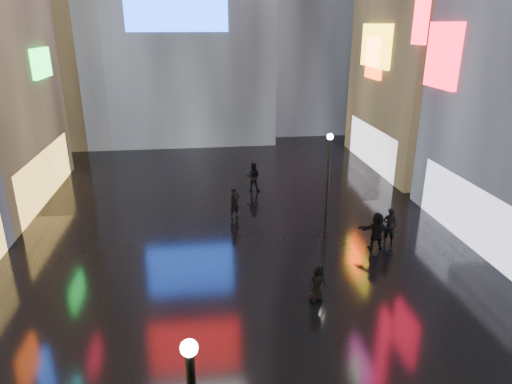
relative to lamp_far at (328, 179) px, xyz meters
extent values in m
plane|color=black|center=(-4.48, 1.05, -2.94)|extent=(140.00, 140.00, 0.00)
cube|color=#FFC659|center=(-15.58, 7.05, -1.44)|extent=(0.20, 10.00, 3.00)
cube|color=green|center=(-15.33, 8.88, 4.97)|extent=(0.25, 3.00, 1.71)
cube|color=white|center=(6.62, -1.95, -1.44)|extent=(0.20, 9.00, 3.00)
cube|color=red|center=(6.37, 2.18, 5.64)|extent=(0.25, 2.99, 3.26)
cube|color=white|center=(6.62, 11.05, -1.44)|extent=(0.20, 9.00, 3.00)
cube|color=gold|center=(6.37, 11.38, 5.71)|extent=(0.25, 4.92, 2.91)
cube|color=#E43F0B|center=(6.37, 11.49, 4.90)|extent=(0.25, 2.63, 2.87)
sphere|color=white|center=(-6.58, -14.36, 2.11)|extent=(0.30, 0.30, 0.30)
cylinder|color=black|center=(0.00, 0.00, -0.44)|extent=(0.16, 0.16, 5.00)
sphere|color=white|center=(0.00, 0.00, 2.11)|extent=(0.30, 0.30, 0.30)
imported|color=black|center=(-1.96, -5.85, -2.17)|extent=(0.87, 0.70, 1.55)
imported|color=black|center=(1.90, -2.08, -2.01)|extent=(1.80, 0.84, 1.86)
imported|color=black|center=(-4.43, 2.45, -2.01)|extent=(0.81, 0.75, 1.86)
imported|color=black|center=(-2.88, 6.77, -2.02)|extent=(1.06, 0.93, 1.85)
imported|color=black|center=(-1.96, -5.85, -0.91)|extent=(1.42, 1.43, 0.97)
imported|color=black|center=(2.73, -1.60, -2.01)|extent=(0.76, 0.59, 1.87)
camera|label=1|loc=(-6.28, -20.66, 7.18)|focal=32.00mm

